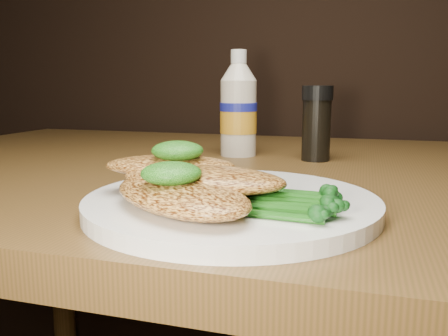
% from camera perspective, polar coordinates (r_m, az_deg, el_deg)
% --- Properties ---
extents(plate, '(0.28, 0.28, 0.01)m').
position_cam_1_polar(plate, '(0.44, 0.92, -4.33)').
color(plate, white).
rests_on(plate, dining_table).
extents(chicken_front, '(0.18, 0.17, 0.03)m').
position_cam_1_polar(chicken_front, '(0.40, -5.33, -3.22)').
color(chicken_front, gold).
rests_on(chicken_front, plate).
extents(chicken_mid, '(0.16, 0.08, 0.02)m').
position_cam_1_polar(chicken_mid, '(0.42, -2.64, -1.36)').
color(chicken_mid, gold).
rests_on(chicken_mid, plate).
extents(chicken_back, '(0.14, 0.09, 0.02)m').
position_cam_1_polar(chicken_back, '(0.45, -6.60, 0.28)').
color(chicken_back, gold).
rests_on(chicken_back, plate).
extents(pesto_front, '(0.06, 0.06, 0.02)m').
position_cam_1_polar(pesto_front, '(0.39, -6.44, -0.65)').
color(pesto_front, '#093608').
rests_on(pesto_front, chicken_front).
extents(pesto_back, '(0.06, 0.05, 0.02)m').
position_cam_1_polar(pesto_back, '(0.44, -5.70, 2.12)').
color(pesto_back, '#093608').
rests_on(pesto_back, chicken_back).
extents(broccolini_bundle, '(0.14, 0.11, 0.02)m').
position_cam_1_polar(broccolini_bundle, '(0.40, 6.85, -3.59)').
color(broccolini_bundle, '#175111').
rests_on(broccolini_bundle, plate).
extents(mayo_bottle, '(0.07, 0.07, 0.17)m').
position_cam_1_polar(mayo_bottle, '(0.78, 1.77, 7.87)').
color(mayo_bottle, beige).
rests_on(mayo_bottle, dining_table).
extents(pepper_grinder, '(0.06, 0.06, 0.12)m').
position_cam_1_polar(pepper_grinder, '(0.74, 11.21, 5.34)').
color(pepper_grinder, black).
rests_on(pepper_grinder, dining_table).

